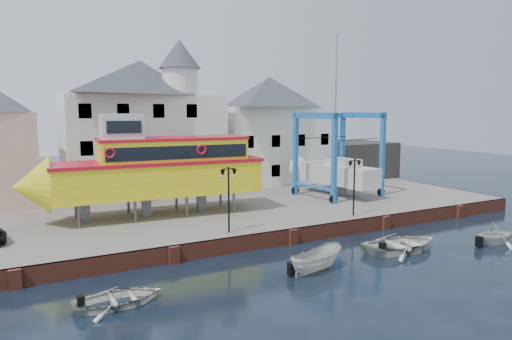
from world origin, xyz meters
name	(u,v)px	position (x,y,z in m)	size (l,w,h in m)	color
ground	(293,244)	(0.00, 0.00, 0.00)	(140.00, 140.00, 0.00)	black
hardstanding	(224,206)	(0.00, 11.00, 0.50)	(44.00, 22.00, 1.00)	slate
quay_wall	(292,236)	(0.00, 0.10, 0.50)	(44.00, 0.47, 1.00)	brown
building_white_main	(144,124)	(-4.87, 18.39, 7.34)	(14.00, 8.30, 14.00)	white
building_white_right	(269,129)	(9.00, 19.00, 6.60)	(12.00, 8.00, 11.20)	white
shed_dark	(352,159)	(19.00, 17.00, 3.00)	(8.00, 7.00, 4.00)	#262422
lamp_post_left	(229,183)	(-4.00, 1.20, 4.17)	(1.12, 0.32, 4.20)	black
lamp_post_right	(354,173)	(6.00, 1.20, 4.17)	(1.12, 0.32, 4.20)	black
tour_boat	(146,169)	(-7.42, 8.00, 4.49)	(17.22, 5.01, 7.41)	#59595E
travel_lift	(332,168)	(9.98, 9.12, 3.39)	(7.30, 9.73, 14.35)	#1E52B3
motorboat_a	(316,271)	(-1.59, -4.85, 0.00)	(1.39, 3.69, 1.43)	beige
motorboat_b	(402,251)	(5.24, -4.35, 0.00)	(3.71, 5.20, 1.08)	beige
motorboat_c	(495,244)	(11.61, -6.19, 0.00)	(2.59, 3.00, 1.58)	beige
motorboat_d	(119,305)	(-11.91, -4.28, 0.00)	(2.79, 3.90, 0.81)	beige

